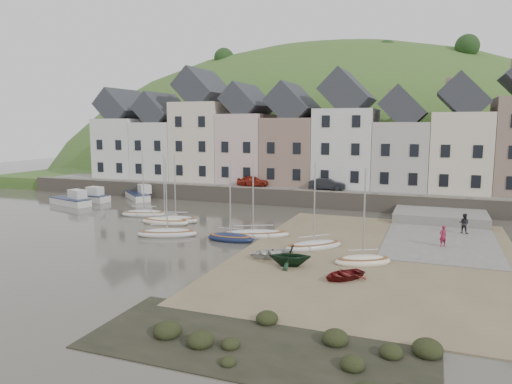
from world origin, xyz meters
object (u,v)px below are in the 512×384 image
at_px(car_left, 253,181).
at_px(person_red, 443,236).
at_px(rowboat_red, 343,274).
at_px(person_dark, 464,223).
at_px(rowboat_green, 290,255).
at_px(sailboat_0, 144,213).
at_px(car_right, 327,184).
at_px(rowboat_white, 270,253).

bearing_deg(car_left, person_red, -140.11).
bearing_deg(car_left, rowboat_red, -161.74).
bearing_deg(person_dark, car_left, -3.12).
relative_size(person_dark, car_left, 0.44).
bearing_deg(car_left, rowboat_green, -166.82).
height_order(rowboat_green, rowboat_red, rowboat_green).
bearing_deg(person_dark, sailboat_0, 27.22).
bearing_deg(rowboat_green, car_right, 172.82).
height_order(rowboat_red, car_right, car_right).
xyz_separation_m(rowboat_green, car_right, (-2.89, 23.97, 1.52)).
bearing_deg(rowboat_green, rowboat_white, -142.59).
height_order(rowboat_white, car_right, car_right).
xyz_separation_m(rowboat_green, person_red, (8.92, 8.29, 0.14)).
xyz_separation_m(rowboat_white, car_right, (-1.11, 22.56, 1.90)).
bearing_deg(rowboat_red, car_right, 143.69).
height_order(sailboat_0, person_red, sailboat_0).
height_order(sailboat_0, car_left, sailboat_0).
xyz_separation_m(sailboat_0, rowboat_green, (17.93, -10.95, 0.47)).
bearing_deg(car_right, rowboat_green, -178.22).
height_order(rowboat_white, person_red, person_red).
distance_m(rowboat_white, person_dark, 17.16).
height_order(rowboat_green, car_right, car_right).
height_order(person_dark, car_left, car_left).
distance_m(person_dark, car_right, 17.19).
relative_size(rowboat_red, person_dark, 1.62).
distance_m(person_dark, car_left, 24.71).
height_order(rowboat_red, person_red, person_red).
bearing_deg(car_left, car_right, -102.87).
bearing_deg(person_red, rowboat_green, 8.44).
bearing_deg(person_red, car_right, -87.49).
distance_m(sailboat_0, rowboat_red, 24.77).
xyz_separation_m(sailboat_0, rowboat_white, (16.15, -9.53, 0.10)).
relative_size(rowboat_white, rowboat_red, 1.11).
bearing_deg(rowboat_white, rowboat_red, 23.71).
bearing_deg(sailboat_0, rowboat_white, -30.54).
distance_m(rowboat_white, person_red, 12.72).
bearing_deg(person_red, rowboat_white, -1.75).
bearing_deg(car_left, rowboat_white, -169.10).
bearing_deg(sailboat_0, rowboat_red, -29.74).
bearing_deg(car_right, person_dark, -133.45).
bearing_deg(car_right, person_red, -148.13).
relative_size(rowboat_white, rowboat_green, 1.13).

